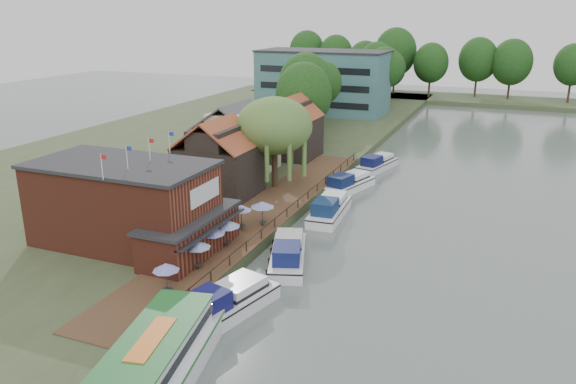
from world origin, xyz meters
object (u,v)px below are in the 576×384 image
at_px(cruiser_3, 349,181).
at_px(tour_boat, 147,372).
at_px(cottage_c, 292,127).
at_px(cruiser_1, 288,250).
at_px(cottage_b, 236,137).
at_px(cruiser_0, 225,300).
at_px(umbrella_0, 167,279).
at_px(pub, 143,206).
at_px(umbrella_2, 211,241).
at_px(umbrella_5, 263,213).
at_px(umbrella_3, 227,233).
at_px(umbrella_4, 241,217).
at_px(cruiser_2, 330,206).
at_px(umbrella_1, 198,255).
at_px(cruiser_4, 377,162).
at_px(cottage_a, 218,158).
at_px(hotel_block, 323,81).
at_px(swan, 218,325).
at_px(willow, 275,143).

xyz_separation_m(cruiser_3, tour_boat, (0.52, -40.73, 0.54)).
height_order(cottage_c, cruiser_1, cottage_c).
distance_m(cottage_b, cruiser_0, 35.05).
height_order(umbrella_0, tour_boat, umbrella_0).
bearing_deg(pub, umbrella_2, 3.46).
distance_m(cottage_c, umbrella_5, 27.17).
height_order(umbrella_3, umbrella_4, same).
bearing_deg(cruiser_1, cruiser_2, 72.45).
bearing_deg(umbrella_5, tour_boat, -80.40).
distance_m(cottage_b, umbrella_1, 29.67).
relative_size(umbrella_0, umbrella_4, 1.00).
xyz_separation_m(cruiser_2, cruiser_4, (0.20, 20.14, -0.12)).
relative_size(umbrella_3, tour_boat, 0.16).
relative_size(cottage_a, umbrella_3, 3.61).
bearing_deg(cruiser_3, cottage_b, -163.43).
bearing_deg(cottage_b, umbrella_2, -67.31).
distance_m(hotel_block, cottage_a, 56.47).
bearing_deg(umbrella_2, hotel_block, 101.44).
bearing_deg(tour_boat, umbrella_3, 93.31).
distance_m(cottage_c, cruiser_2, 22.31).
distance_m(umbrella_4, cruiser_3, 19.24).
height_order(tour_boat, swan, tour_boat).
xyz_separation_m(hotel_block, umbrella_0, (14.78, -77.86, -4.86)).
height_order(willow, umbrella_0, willow).
height_order(umbrella_5, cruiser_1, umbrella_5).
bearing_deg(cruiser_2, tour_boat, -94.13).
height_order(cottage_c, cruiser_0, cottage_c).
bearing_deg(umbrella_3, willow, 100.23).
height_order(cottage_a, cruiser_0, cottage_a).
bearing_deg(cottage_b, cruiser_4, 33.65).
distance_m(umbrella_5, cruiser_0, 14.89).
bearing_deg(umbrella_5, cruiser_0, -75.47).
height_order(umbrella_1, tour_boat, umbrella_1).
xyz_separation_m(cottage_a, swan, (12.45, -23.02, -5.03)).
distance_m(cottage_a, cottage_c, 19.03).
bearing_deg(willow, umbrella_0, -83.03).
bearing_deg(cruiser_0, cottage_a, 134.11).
height_order(willow, tour_boat, willow).
bearing_deg(cruiser_3, tour_boat, -72.71).
xyz_separation_m(willow, cruiser_1, (8.44, -16.65, -5.03)).
height_order(umbrella_1, umbrella_2, same).
bearing_deg(cottage_c, umbrella_0, -80.57).
height_order(umbrella_5, cruiser_0, umbrella_5).
height_order(cruiser_0, cruiser_4, cruiser_0).
height_order(pub, cruiser_0, pub).
bearing_deg(cruiser_1, hotel_block, 87.57).
bearing_deg(cruiser_2, umbrella_3, -114.59).
bearing_deg(cruiser_4, tour_boat, -76.81).
distance_m(hotel_block, cruiser_1, 70.78).
bearing_deg(tour_boat, cruiser_0, 80.33).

